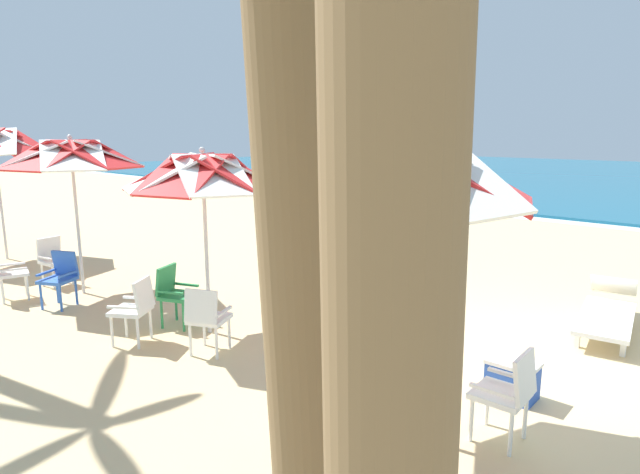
{
  "coord_description": "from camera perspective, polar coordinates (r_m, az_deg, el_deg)",
  "views": [
    {
      "loc": [
        2.05,
        -6.29,
        2.72
      ],
      "look_at": [
        -3.57,
        0.16,
        1.0
      ],
      "focal_mm": 29.69,
      "sensor_mm": 36.0,
      "label": 1
    }
  ],
  "objects": [
    {
      "name": "ground_plane",
      "position": [
        7.15,
        21.7,
        -11.83
      ],
      "size": [
        80.0,
        80.0,
        0.0
      ],
      "primitive_type": "plane",
      "color": "#D3B784"
    },
    {
      "name": "beach_umbrella_0",
      "position": [
        4.49,
        9.72,
        6.29
      ],
      "size": [
        2.12,
        2.12,
        2.72
      ],
      "color": "silver",
      "rests_on": "ground"
    },
    {
      "name": "plastic_chair_0",
      "position": [
        5.07,
        19.64,
        -15.34
      ],
      "size": [
        0.48,
        0.45,
        0.87
      ],
      "color": "white",
      "rests_on": "ground"
    },
    {
      "name": "plastic_chair_1",
      "position": [
        4.86,
        0.58,
        -15.82
      ],
      "size": [
        0.63,
        0.63,
        0.87
      ],
      "color": "white",
      "rests_on": "ground"
    },
    {
      "name": "beach_umbrella_1",
      "position": [
        7.07,
        -12.49,
        6.63
      ],
      "size": [
        2.09,
        2.09,
        2.52
      ],
      "color": "silver",
      "rests_on": "ground"
    },
    {
      "name": "plastic_chair_2",
      "position": [
        7.76,
        -15.41,
        -5.69
      ],
      "size": [
        0.6,
        0.58,
        0.87
      ],
      "color": "#2D8C4C",
      "rests_on": "ground"
    },
    {
      "name": "plastic_chair_3",
      "position": [
        7.27,
        -19.3,
        -7.1
      ],
      "size": [
        0.63,
        0.61,
        0.87
      ],
      "color": "white",
      "rests_on": "ground"
    },
    {
      "name": "plastic_chair_4",
      "position": [
        6.68,
        -12.13,
        -8.34
      ],
      "size": [
        0.59,
        0.61,
        0.87
      ],
      "color": "white",
      "rests_on": "ground"
    },
    {
      "name": "beach_umbrella_2",
      "position": [
        9.57,
        -25.22,
        7.96
      ],
      "size": [
        2.32,
        2.32,
        2.66
      ],
      "color": "silver",
      "rests_on": "ground"
    },
    {
      "name": "plastic_chair_5",
      "position": [
        9.25,
        -26.19,
        -3.73
      ],
      "size": [
        0.6,
        0.61,
        0.87
      ],
      "color": "blue",
      "rests_on": "ground"
    },
    {
      "name": "plastic_chair_6",
      "position": [
        10.55,
        -26.76,
        -2.04
      ],
      "size": [
        0.52,
        0.49,
        0.87
      ],
      "color": "white",
      "rests_on": "ground"
    },
    {
      "name": "plastic_chair_7",
      "position": [
        9.96,
        -30.61,
        -3.14
      ],
      "size": [
        0.54,
        0.57,
        0.87
      ],
      "color": "white",
      "rests_on": "ground"
    },
    {
      "name": "sun_lounger_1",
      "position": [
        8.35,
        28.57,
        -7.05
      ],
      "size": [
        0.93,
        2.21,
        0.62
      ],
      "color": "white",
      "rests_on": "ground"
    },
    {
      "name": "cooler_box",
      "position": [
        6.0,
        20.01,
        -14.17
      ],
      "size": [
        0.5,
        0.34,
        0.4
      ],
      "color": "blue",
      "rests_on": "ground"
    }
  ]
}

